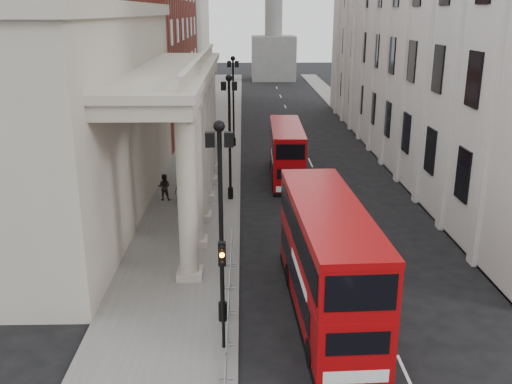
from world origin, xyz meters
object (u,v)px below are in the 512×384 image
Objects in this scene: lamp_post_mid at (230,129)px; pedestrian_b at (164,187)px; traffic_light at (222,276)px; pedestrian_c at (180,190)px; bus_near at (327,258)px; pedestrian_a at (197,212)px; lamp_post_north at (233,95)px; lamp_post_south at (221,210)px; bus_far at (286,151)px.

pedestrian_b is (-4.45, -0.16, -3.88)m from lamp_post_mid.
traffic_light is 2.72× the size of pedestrian_c.
bus_near is 6.21× the size of pedestrian_a.
lamp_post_mid is 6.74m from pedestrian_a.
lamp_post_north is 21.61m from pedestrian_a.
lamp_post_south reaches higher than pedestrian_c.
lamp_post_mid and lamp_post_north have the same top height.
pedestrian_b is (-2.56, 5.01, 0.00)m from pedestrian_a.
pedestrian_c is (-7.67, 14.62, -1.60)m from bus_near.
bus_near is at bearing 33.53° from traffic_light.
lamp_post_south is at bearing -90.00° from lamp_post_mid.
lamp_post_north is at bearing 112.42° from bus_far.
lamp_post_south is 16.27m from pedestrian_c.
lamp_post_north is at bearing 90.00° from lamp_post_south.
lamp_post_south is at bearing 92.84° from traffic_light.
bus_far is (4.17, -10.72, -2.77)m from lamp_post_north.
bus_far is at bearing 80.10° from traffic_light.
pedestrian_a is at bearing -48.55° from pedestrian_c.
pedestrian_a is 1.15× the size of pedestrian_c.
pedestrian_c is at bearing 115.24° from bus_near.
pedestrian_a is at bearing 98.80° from traffic_light.
traffic_light is 18.54m from pedestrian_b.
lamp_post_mid is at bearing 62.54° from pedestrian_a.
pedestrian_b is (-4.55, 17.86, -2.08)m from traffic_light.
pedestrian_b is at bearing -177.94° from lamp_post_mid.
bus_far is at bearing 88.04° from bus_near.
pedestrian_a is at bearing 123.90° from pedestrian_b.
lamp_post_north is 17.39m from pedestrian_c.
bus_far is at bearing 62.02° from pedestrian_c.
lamp_post_north is 17.20m from pedestrian_b.
pedestrian_a is (-1.89, -5.17, -3.88)m from lamp_post_mid.
bus_near is 16.59m from pedestrian_c.
traffic_light reaches higher than pedestrian_b.
lamp_post_north is 5.25× the size of pedestrian_c.
pedestrian_b is 1.15× the size of pedestrian_c.
lamp_post_mid is at bearing -127.11° from bus_far.
lamp_post_south is 16.90m from pedestrian_b.
bus_far is 5.25× the size of pedestrian_a.
lamp_post_mid is 5.25× the size of pedestrian_c.
pedestrian_a is 1.00× the size of pedestrian_b.
traffic_light is (0.10, -2.02, -1.80)m from lamp_post_south.
traffic_light reaches higher than bus_far.
lamp_post_north is 1.93× the size of traffic_light.
lamp_post_south is 4.59× the size of pedestrian_a.
lamp_post_north is at bearing 77.52° from pedestrian_a.
bus_far is (-0.17, 20.49, -0.38)m from bus_near.
pedestrian_a is (-1.89, -21.17, -3.88)m from lamp_post_north.
lamp_post_mid is at bearing 103.48° from bus_near.
bus_near is 17.49m from pedestrian_b.
lamp_post_south is 21.86m from bus_far.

